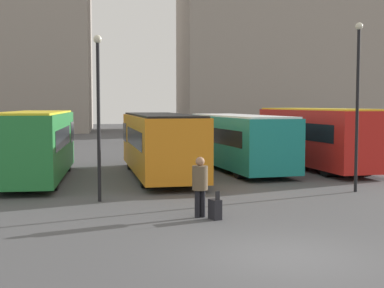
{
  "coord_description": "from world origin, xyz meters",
  "views": [
    {
      "loc": [
        -3.76,
        -11.0,
        3.33
      ],
      "look_at": [
        -0.49,
        9.83,
        1.76
      ],
      "focal_mm": 50.0,
      "sensor_mm": 36.0,
      "label": 1
    }
  ],
  "objects_px": {
    "bus_0": "(36,143)",
    "bus_3": "(317,136)",
    "traveler": "(200,182)",
    "bus_2": "(238,140)",
    "suitcase": "(215,209)",
    "lamp_post_1": "(358,94)",
    "lamp_post_0": "(98,104)",
    "bus_1": "(160,143)"
  },
  "relations": [
    {
      "from": "lamp_post_0",
      "to": "lamp_post_1",
      "type": "bearing_deg",
      "value": 3.25
    },
    {
      "from": "traveler",
      "to": "lamp_post_0",
      "type": "height_order",
      "value": "lamp_post_0"
    },
    {
      "from": "bus_0",
      "to": "bus_3",
      "type": "relative_size",
      "value": 0.96
    },
    {
      "from": "bus_0",
      "to": "suitcase",
      "type": "relative_size",
      "value": 11.27
    },
    {
      "from": "bus_1",
      "to": "bus_3",
      "type": "bearing_deg",
      "value": -80.15
    },
    {
      "from": "traveler",
      "to": "bus_2",
      "type": "bearing_deg",
      "value": -38.74
    },
    {
      "from": "bus_3",
      "to": "bus_2",
      "type": "bearing_deg",
      "value": 85.15
    },
    {
      "from": "bus_0",
      "to": "lamp_post_0",
      "type": "bearing_deg",
      "value": -152.91
    },
    {
      "from": "traveler",
      "to": "lamp_post_1",
      "type": "height_order",
      "value": "lamp_post_1"
    },
    {
      "from": "suitcase",
      "to": "lamp_post_1",
      "type": "relative_size",
      "value": 0.13
    },
    {
      "from": "traveler",
      "to": "suitcase",
      "type": "xyz_separation_m",
      "value": [
        0.39,
        -0.34,
        -0.77
      ]
    },
    {
      "from": "lamp_post_0",
      "to": "lamp_post_1",
      "type": "xyz_separation_m",
      "value": [
        9.6,
        0.55,
        0.37
      ]
    },
    {
      "from": "bus_2",
      "to": "traveler",
      "type": "distance_m",
      "value": 11.58
    },
    {
      "from": "bus_1",
      "to": "lamp_post_0",
      "type": "xyz_separation_m",
      "value": [
        -2.66,
        -6.03,
        1.76
      ]
    },
    {
      "from": "lamp_post_0",
      "to": "lamp_post_1",
      "type": "distance_m",
      "value": 9.62
    },
    {
      "from": "bus_1",
      "to": "lamp_post_1",
      "type": "bearing_deg",
      "value": -131.13
    },
    {
      "from": "traveler",
      "to": "suitcase",
      "type": "height_order",
      "value": "traveler"
    },
    {
      "from": "bus_1",
      "to": "traveler",
      "type": "bearing_deg",
      "value": 179.13
    },
    {
      "from": "suitcase",
      "to": "lamp_post_1",
      "type": "xyz_separation_m",
      "value": [
        6.25,
        3.96,
        3.4
      ]
    },
    {
      "from": "bus_2",
      "to": "suitcase",
      "type": "bearing_deg",
      "value": 156.18
    },
    {
      "from": "bus_3",
      "to": "traveler",
      "type": "height_order",
      "value": "bus_3"
    },
    {
      "from": "bus_1",
      "to": "lamp_post_0",
      "type": "height_order",
      "value": "lamp_post_0"
    },
    {
      "from": "suitcase",
      "to": "traveler",
      "type": "bearing_deg",
      "value": 28.94
    },
    {
      "from": "bus_1",
      "to": "suitcase",
      "type": "relative_size",
      "value": 12.0
    },
    {
      "from": "traveler",
      "to": "bus_0",
      "type": "bearing_deg",
      "value": 14.12
    },
    {
      "from": "bus_3",
      "to": "lamp_post_0",
      "type": "relative_size",
      "value": 1.75
    },
    {
      "from": "bus_0",
      "to": "bus_1",
      "type": "height_order",
      "value": "bus_0"
    },
    {
      "from": "bus_2",
      "to": "lamp_post_0",
      "type": "height_order",
      "value": "lamp_post_0"
    },
    {
      "from": "bus_0",
      "to": "bus_3",
      "type": "height_order",
      "value": "bus_3"
    },
    {
      "from": "bus_0",
      "to": "lamp_post_1",
      "type": "xyz_separation_m",
      "value": [
        12.43,
        -5.18,
        2.07
      ]
    },
    {
      "from": "bus_3",
      "to": "lamp_post_0",
      "type": "distance_m",
      "value": 13.64
    },
    {
      "from": "lamp_post_0",
      "to": "bus_1",
      "type": "bearing_deg",
      "value": 66.21
    },
    {
      "from": "bus_0",
      "to": "suitcase",
      "type": "xyz_separation_m",
      "value": [
        6.19,
        -9.14,
        -1.33
      ]
    },
    {
      "from": "bus_0",
      "to": "bus_1",
      "type": "distance_m",
      "value": 5.5
    },
    {
      "from": "suitcase",
      "to": "lamp_post_1",
      "type": "height_order",
      "value": "lamp_post_1"
    },
    {
      "from": "bus_3",
      "to": "suitcase",
      "type": "height_order",
      "value": "bus_3"
    },
    {
      "from": "suitcase",
      "to": "lamp_post_0",
      "type": "distance_m",
      "value": 5.66
    },
    {
      "from": "bus_2",
      "to": "traveler",
      "type": "height_order",
      "value": "bus_2"
    },
    {
      "from": "lamp_post_1",
      "to": "suitcase",
      "type": "bearing_deg",
      "value": -147.65
    },
    {
      "from": "bus_2",
      "to": "lamp_post_1",
      "type": "relative_size",
      "value": 1.49
    },
    {
      "from": "bus_1",
      "to": "lamp_post_1",
      "type": "distance_m",
      "value": 9.1
    },
    {
      "from": "bus_2",
      "to": "bus_3",
      "type": "bearing_deg",
      "value": -95.89
    }
  ]
}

